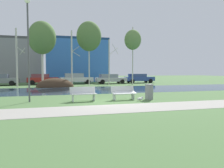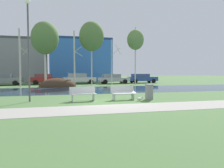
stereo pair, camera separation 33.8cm
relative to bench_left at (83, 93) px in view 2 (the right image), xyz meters
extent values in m
plane|color=#4C703D|center=(1.30, 9.08, -0.47)|extent=(120.00, 120.00, 0.00)
cube|color=#9E998E|center=(1.30, -3.06, -0.47)|extent=(60.00, 2.48, 0.01)
cube|color=#284256|center=(1.30, 7.82, -0.47)|extent=(80.00, 8.03, 0.01)
ellipsoid|color=#423021|center=(-1.57, 12.86, -0.47)|extent=(4.30, 2.66, 2.06)
cube|color=silver|center=(0.01, -0.09, -0.02)|extent=(1.63, 0.61, 0.05)
cube|color=silver|center=(-0.01, 0.18, 0.20)|extent=(1.60, 0.21, 0.40)
cube|color=silver|center=(-0.65, -0.09, -0.25)|extent=(0.07, 0.43, 0.45)
cube|color=silver|center=(0.66, 0.02, -0.25)|extent=(0.07, 0.43, 0.45)
cylinder|color=silver|center=(-0.65, -0.13, 0.12)|extent=(0.06, 0.28, 0.04)
cylinder|color=silver|center=(0.66, -0.02, 0.12)|extent=(0.06, 0.28, 0.04)
cube|color=silver|center=(2.60, -0.09, -0.02)|extent=(1.63, 0.61, 0.15)
cube|color=silver|center=(2.58, 0.18, 0.20)|extent=(1.60, 0.21, 0.40)
cube|color=silver|center=(1.94, -0.09, -0.25)|extent=(0.07, 0.43, 0.45)
cube|color=silver|center=(3.25, 0.02, -0.25)|extent=(0.07, 0.43, 0.45)
cylinder|color=silver|center=(1.95, -0.13, 0.12)|extent=(0.06, 0.28, 0.04)
cylinder|color=silver|center=(3.25, -0.02, 0.12)|extent=(0.06, 0.28, 0.04)
cylinder|color=gray|center=(4.27, -0.29, 0.02)|extent=(0.52, 0.52, 0.99)
torus|color=#494A4C|center=(4.27, -0.29, 0.49)|extent=(0.55, 0.55, 0.04)
ellipsoid|color=white|center=(3.40, -0.78, -0.35)|extent=(0.38, 0.17, 0.17)
sphere|color=white|center=(3.58, -0.78, -0.27)|extent=(0.12, 0.12, 0.12)
cone|color=gold|center=(3.64, -0.78, -0.27)|extent=(0.07, 0.04, 0.04)
cylinder|color=gold|center=(3.42, -0.82, -0.42)|extent=(0.01, 0.01, 0.10)
cylinder|color=gold|center=(3.42, -0.75, -0.42)|extent=(0.01, 0.01, 0.10)
cylinder|color=#4C4C51|center=(-3.15, 0.47, 2.42)|extent=(0.10, 0.10, 5.79)
sphere|color=white|center=(-3.15, 0.47, 5.47)|extent=(0.32, 0.32, 0.32)
cylinder|color=beige|center=(-5.78, 13.64, 2.90)|extent=(0.20, 0.20, 6.74)
cylinder|color=beige|center=(-5.20, 14.04, 3.69)|extent=(0.78, 1.10, 0.74)
cylinder|color=beige|center=(-5.30, 13.14, 3.80)|extent=(0.93, 0.91, 0.74)
cylinder|color=beige|center=(-3.00, 14.22, 3.28)|extent=(0.26, 0.26, 7.50)
ellipsoid|color=#567A3D|center=(-3.00, 14.22, 5.38)|extent=(3.29, 3.29, 3.95)
cylinder|color=beige|center=(0.45, 13.54, 2.90)|extent=(0.19, 0.19, 6.74)
cylinder|color=beige|center=(0.97, 13.90, 4.12)|extent=(0.73, 1.03, 0.54)
cylinder|color=beige|center=(0.95, 13.03, 3.43)|extent=(1.03, 1.00, 0.51)
cylinder|color=beige|center=(2.75, 14.60, 3.58)|extent=(0.15, 0.15, 8.10)
ellipsoid|color=#567A3D|center=(2.75, 14.60, 5.85)|extent=(3.18, 3.18, 3.81)
cylinder|color=beige|center=(5.51, 15.01, 2.56)|extent=(0.14, 0.14, 6.07)
cylinder|color=beige|center=(6.24, 15.50, 4.07)|extent=(0.92, 1.31, 0.93)
cylinder|color=beige|center=(6.19, 14.31, 4.26)|extent=(1.15, 1.11, 1.24)
cylinder|color=beige|center=(8.62, 14.26, 3.40)|extent=(0.15, 0.15, 7.75)
ellipsoid|color=#668947|center=(8.62, 14.26, 5.57)|extent=(2.24, 2.24, 2.69)
cube|color=slate|center=(-8.23, 17.33, 0.17)|extent=(4.15, 1.90, 0.64)
cube|color=slate|center=(-8.56, 17.33, 0.74)|extent=(2.33, 1.66, 0.51)
cylinder|color=black|center=(-6.88, 18.27, -0.15)|extent=(0.64, 0.23, 0.64)
cylinder|color=black|center=(-6.86, 16.42, -0.15)|extent=(0.64, 0.23, 0.64)
cube|color=maroon|center=(-3.14, 18.34, 0.17)|extent=(4.18, 1.85, 0.64)
cube|color=brown|center=(-3.48, 18.33, 0.73)|extent=(2.35, 1.62, 0.49)
cylinder|color=black|center=(-1.78, 19.25, -0.15)|extent=(0.64, 0.23, 0.64)
cylinder|color=black|center=(-1.76, 17.44, -0.15)|extent=(0.64, 0.23, 0.64)
cylinder|color=black|center=(-4.53, 19.23, -0.15)|extent=(0.64, 0.23, 0.64)
cylinder|color=black|center=(-4.51, 17.42, -0.15)|extent=(0.64, 0.23, 0.64)
cube|color=silver|center=(1.52, 18.47, 0.16)|extent=(4.71, 1.83, 0.62)
cube|color=#949AAC|center=(1.15, 18.47, 0.76)|extent=(2.64, 1.59, 0.60)
cylinder|color=black|center=(3.06, 19.37, -0.15)|extent=(0.64, 0.23, 0.64)
cylinder|color=black|center=(3.08, 17.60, -0.15)|extent=(0.64, 0.23, 0.64)
cylinder|color=black|center=(-0.04, 19.34, -0.15)|extent=(0.64, 0.23, 0.64)
cylinder|color=black|center=(-0.02, 17.56, -0.15)|extent=(0.64, 0.23, 0.64)
cube|color=#B2B5BC|center=(6.49, 17.70, 0.13)|extent=(4.54, 1.87, 0.57)
cube|color=gray|center=(6.13, 17.69, 0.68)|extent=(2.55, 1.63, 0.52)
cylinder|color=black|center=(7.97, 18.63, -0.15)|extent=(0.64, 0.23, 0.64)
cylinder|color=black|center=(7.99, 16.80, -0.15)|extent=(0.64, 0.23, 0.64)
cylinder|color=black|center=(4.99, 18.59, -0.15)|extent=(0.64, 0.23, 0.64)
cylinder|color=black|center=(5.01, 16.77, -0.15)|extent=(0.64, 0.23, 0.64)
cube|color=#2D4793|center=(11.36, 18.42, 0.17)|extent=(4.60, 1.76, 0.63)
cube|color=#32457F|center=(11.00, 18.42, 0.72)|extent=(2.58, 1.53, 0.47)
cylinder|color=black|center=(12.86, 19.30, -0.15)|extent=(0.64, 0.23, 0.64)
cylinder|color=black|center=(12.88, 17.58, -0.15)|extent=(0.64, 0.23, 0.64)
cylinder|color=black|center=(9.84, 19.27, -0.15)|extent=(0.64, 0.23, 0.64)
cylinder|color=black|center=(9.86, 17.55, -0.15)|extent=(0.64, 0.23, 0.64)
cube|color=gray|center=(-8.66, 28.48, 3.07)|extent=(10.26, 8.34, 7.09)
cube|color=#48484B|center=(-8.66, 28.48, 6.81)|extent=(10.26, 8.34, 0.40)
cube|color=#3870C6|center=(2.46, 27.27, 3.17)|extent=(10.75, 7.42, 7.28)
cube|color=navy|center=(2.46, 27.27, 7.01)|extent=(10.75, 7.42, 0.40)
camera|label=1|loc=(-1.75, -13.11, 1.37)|focal=34.47mm
camera|label=2|loc=(-1.43, -13.20, 1.37)|focal=34.47mm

